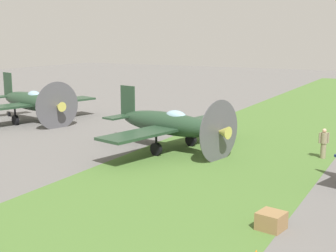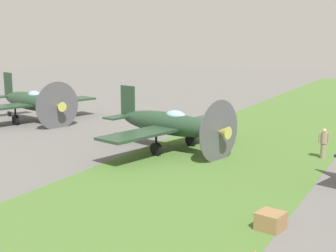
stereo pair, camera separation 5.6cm
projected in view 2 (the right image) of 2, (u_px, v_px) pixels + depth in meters
name	position (u px, v px, depth m)	size (l,w,h in m)	color
grass_verge	(209.00, 168.00, 24.95)	(120.00, 11.00, 0.01)	#476B2D
airplane_wingman	(170.00, 124.00, 28.70)	(10.89, 8.71, 3.86)	#233D28
airplane_trail	(32.00, 101.00, 38.26)	(11.22, 9.01, 3.99)	#233D28
ground_crew_chief	(324.00, 143.00, 26.74)	(0.43, 0.52, 1.73)	#847A5B
supply_crate	(271.00, 221.00, 16.93)	(0.90, 0.90, 0.64)	olive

